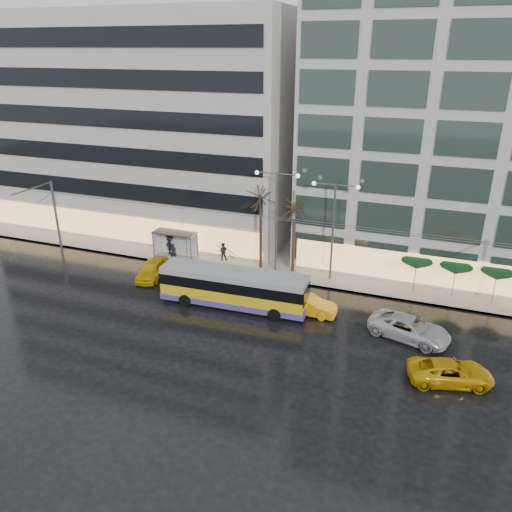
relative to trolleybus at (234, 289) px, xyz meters
The scene contains 22 objects.
ground 3.96m from the trolleybus, 105.24° to the right, with size 140.00×140.00×0.00m, color black.
sidewalk 10.59m from the trolleybus, 84.36° to the left, with size 80.00×10.00×0.15m, color gray.
kerb 5.76m from the trolleybus, 79.37° to the left, with size 80.00×0.10×0.15m, color slate.
building_left 24.91m from the trolleybus, 137.69° to the left, with size 34.00×14.00×22.00m, color #B1AEA9.
building_right 26.25m from the trolleybus, 40.58° to the left, with size 32.00×14.00×25.00m, color #B1AEA9.
trolleybus is the anchor object (origin of this frame).
catenary 5.20m from the trolleybus, 89.59° to the left, with size 42.24×5.12×7.00m.
bus_shelter 11.77m from the trolleybus, 142.66° to the left, with size 4.20×1.60×2.51m.
street_lamp_near 8.61m from the trolleybus, 81.90° to the left, with size 3.96×0.36×9.03m.
street_lamp_far 10.34m from the trolleybus, 50.23° to the left, with size 3.96×0.36×8.53m.
tree_a 9.35m from the trolleybus, 93.60° to the left, with size 3.20×3.20×8.40m.
tree_b 9.45m from the trolleybus, 71.68° to the left, with size 3.20×3.20×7.70m.
parasol_a 15.04m from the trolleybus, 29.75° to the left, with size 2.50×2.50×2.65m.
parasol_b 17.70m from the trolleybus, 24.91° to the left, with size 2.50×2.50×2.65m.
parasol_c 20.46m from the trolleybus, 21.37° to the left, with size 2.50×2.50×2.65m.
taxi_a 9.14m from the trolleybus, 164.89° to the left, with size 1.86×4.61×1.57m, color gold.
taxi_b 5.81m from the trolleybus, ahead, with size 1.56×4.47×1.47m, color #FFAB0D.
taxi_c 16.62m from the trolleybus, 15.15° to the right, with size 2.32×5.03×1.40m, color #CE990A.
sedan_silver 13.29m from the trolleybus, ahead, with size 2.57×5.57×1.55m, color #B8B7BC.
pedestrian_a 10.62m from the trolleybus, 145.20° to the left, with size 1.19×1.20×2.19m.
pedestrian_b 8.95m from the trolleybus, 119.42° to the left, with size 0.99×0.86×1.73m.
pedestrian_c 12.28m from the trolleybus, 143.13° to the left, with size 1.30×1.04×2.11m.
Camera 1 is at (14.71, -28.35, 18.88)m, focal length 35.00 mm.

